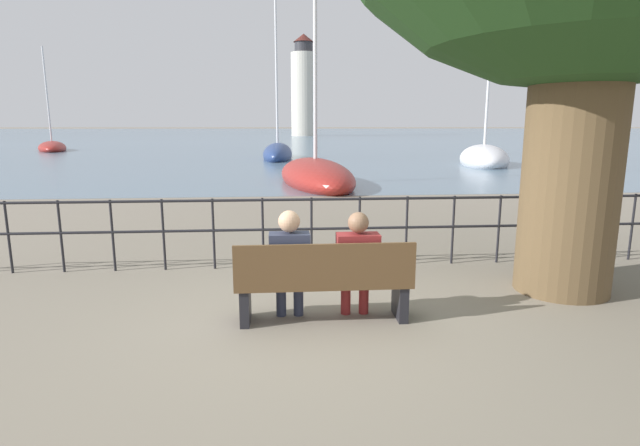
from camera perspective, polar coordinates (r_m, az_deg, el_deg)
name	(u,v)px	position (r m, az deg, el deg)	size (l,w,h in m)	color
ground_plane	(324,319)	(5.57, 0.42, -10.96)	(1000.00, 1000.00, 0.00)	gray
harbor_water	(281,132)	(164.80, -4.46, 10.36)	(600.00, 300.00, 0.01)	slate
park_bench	(324,283)	(5.36, 0.48, -6.90)	(1.89, 0.45, 0.90)	brown
seated_person_left	(290,260)	(5.34, -3.50, -4.26)	(0.43, 0.35, 1.22)	#2D3347
seated_person_right	(357,260)	(5.41, 4.28, -4.24)	(0.46, 0.35, 1.19)	maroon
promenade_railing	(311,221)	(7.39, -0.98, 0.20)	(11.55, 0.04, 1.05)	black
sailboat_0	(315,175)	(18.19, -0.53, 5.48)	(3.15, 7.58, 10.50)	maroon
sailboat_1	(278,153)	(31.80, -4.85, 7.97)	(2.06, 7.06, 12.71)	navy
sailboat_2	(484,158)	(28.18, 18.20, 7.04)	(3.91, 6.40, 10.92)	silver
sailboat_3	(52,147)	(47.61, -28.27, 7.61)	(4.72, 7.59, 8.68)	maroon
harbor_lighthouse	(304,89)	(100.71, -1.85, 15.03)	(4.99, 4.99, 19.27)	beige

